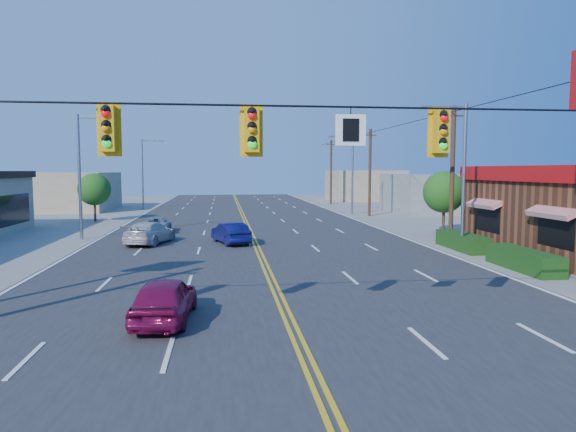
{
  "coord_description": "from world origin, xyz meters",
  "views": [
    {
      "loc": [
        -1.89,
        -12.29,
        4.49
      ],
      "look_at": [
        1.3,
        12.86,
        2.2
      ],
      "focal_mm": 32.0,
      "sensor_mm": 36.0,
      "label": 1
    }
  ],
  "objects": [
    {
      "name": "bld_east_far",
      "position": [
        19.0,
        62.0,
        2.2
      ],
      "size": [
        10.0,
        10.0,
        4.4
      ],
      "primitive_type": "cube",
      "color": "tan",
      "rests_on": "ground"
    },
    {
      "name": "utility_pole_mid",
      "position": [
        12.2,
        36.0,
        4.2
      ],
      "size": [
        0.28,
        0.28,
        8.4
      ],
      "primitive_type": "cylinder",
      "color": "#47301E",
      "rests_on": "ground"
    },
    {
      "name": "streetlight_ne",
      "position": [
        10.79,
        38.0,
        4.51
      ],
      "size": [
        2.55,
        0.25,
        8.0
      ],
      "color": "gray",
      "rests_on": "ground"
    },
    {
      "name": "utility_pole_far",
      "position": [
        12.2,
        54.0,
        4.2
      ],
      "size": [
        0.28,
        0.28,
        8.4
      ],
      "primitive_type": "cylinder",
      "color": "#47301E",
      "rests_on": "ground"
    },
    {
      "name": "car_blue",
      "position": [
        -1.48,
        18.54,
        0.64
      ],
      "size": [
        2.46,
        4.1,
        1.28
      ],
      "primitive_type": "imported",
      "rotation": [
        0.0,
        0.0,
        3.45
      ],
      "color": "#0E0F53",
      "rests_on": "ground"
    },
    {
      "name": "signal_span",
      "position": [
        -0.12,
        0.0,
        4.89
      ],
      "size": [
        24.32,
        0.34,
        9.0
      ],
      "color": "#47301E",
      "rests_on": "ground"
    },
    {
      "name": "road",
      "position": [
        0.0,
        20.0,
        0.03
      ],
      "size": [
        20.0,
        120.0,
        0.06
      ],
      "primitive_type": "cube",
      "color": "#2D2D30",
      "rests_on": "ground"
    },
    {
      "name": "tree_west",
      "position": [
        -13.0,
        34.0,
        2.79
      ],
      "size": [
        2.8,
        2.8,
        4.2
      ],
      "color": "#47301E",
      "rests_on": "ground"
    },
    {
      "name": "car_silver",
      "position": [
        -6.63,
        24.95,
        0.55
      ],
      "size": [
        1.87,
        3.98,
        1.1
      ],
      "primitive_type": "imported",
      "rotation": [
        0.0,
        0.0,
        3.15
      ],
      "color": "#A4A4A9",
      "rests_on": "ground"
    },
    {
      "name": "bld_east_mid",
      "position": [
        22.0,
        40.0,
        2.0
      ],
      "size": [
        12.0,
        10.0,
        4.0
      ],
      "primitive_type": "cube",
      "color": "gray",
      "rests_on": "ground"
    },
    {
      "name": "streetlight_sw",
      "position": [
        -10.79,
        22.0,
        4.51
      ],
      "size": [
        2.55,
        0.25,
        8.0
      ],
      "color": "gray",
      "rests_on": "ground"
    },
    {
      "name": "streetlight_nw",
      "position": [
        -10.79,
        48.0,
        4.51
      ],
      "size": [
        2.55,
        0.25,
        8.0
      ],
      "color": "gray",
      "rests_on": "ground"
    },
    {
      "name": "car_magenta",
      "position": [
        -3.63,
        2.8,
        0.66
      ],
      "size": [
        1.83,
        3.97,
        1.32
      ],
      "primitive_type": "imported",
      "rotation": [
        0.0,
        0.0,
        3.07
      ],
      "color": "maroon",
      "rests_on": "ground"
    },
    {
      "name": "car_white",
      "position": [
        -6.29,
        19.1,
        0.67
      ],
      "size": [
        3.02,
        4.92,
        1.33
      ],
      "primitive_type": "imported",
      "rotation": [
        0.0,
        0.0,
        2.87
      ],
      "color": "#BABABA",
      "rests_on": "ground"
    },
    {
      "name": "streetlight_se",
      "position": [
        10.79,
        14.0,
        4.51
      ],
      "size": [
        2.55,
        0.25,
        8.0
      ],
      "color": "gray",
      "rests_on": "ground"
    },
    {
      "name": "bld_west_far",
      "position": [
        -20.0,
        48.0,
        2.1
      ],
      "size": [
        11.0,
        12.0,
        4.2
      ],
      "primitive_type": "cube",
      "color": "tan",
      "rests_on": "ground"
    },
    {
      "name": "tree_kfc_rear",
      "position": [
        13.5,
        22.0,
        2.93
      ],
      "size": [
        2.94,
        2.94,
        4.41
      ],
      "color": "#47301E",
      "rests_on": "ground"
    },
    {
      "name": "utility_pole_near",
      "position": [
        12.2,
        18.0,
        4.2
      ],
      "size": [
        0.28,
        0.28,
        8.4
      ],
      "primitive_type": "cylinder",
      "color": "#47301E",
      "rests_on": "ground"
    },
    {
      "name": "ground",
      "position": [
        0.0,
        0.0,
        0.0
      ],
      "size": [
        160.0,
        160.0,
        0.0
      ],
      "primitive_type": "plane",
      "color": "gray",
      "rests_on": "ground"
    }
  ]
}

